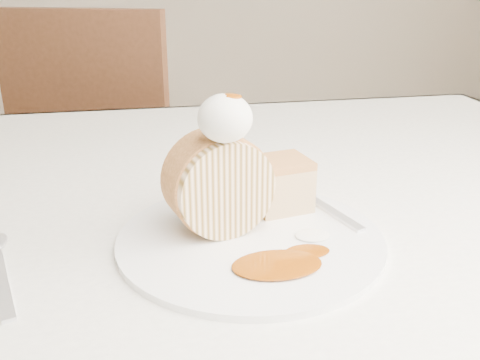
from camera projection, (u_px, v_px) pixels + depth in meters
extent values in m
cube|color=white|center=(198.00, 193.00, 0.78)|extent=(1.40, 0.90, 0.04)
cube|color=white|center=(177.00, 167.00, 1.23)|extent=(1.40, 0.01, 0.28)
cylinder|color=brown|center=(428.00, 255.00, 1.36)|extent=(0.06, 0.06, 0.71)
cube|color=brown|center=(122.00, 167.00, 1.67)|extent=(0.57, 0.57, 0.04)
cube|color=brown|center=(85.00, 102.00, 1.39)|extent=(0.43, 0.19, 0.47)
cylinder|color=brown|center=(198.00, 214.00, 1.90)|extent=(0.04, 0.04, 0.43)
cylinder|color=brown|center=(97.00, 207.00, 1.96)|extent=(0.04, 0.04, 0.43)
cylinder|color=brown|center=(166.00, 270.00, 1.56)|extent=(0.04, 0.04, 0.43)
cylinder|color=brown|center=(45.00, 259.00, 1.61)|extent=(0.04, 0.04, 0.43)
cylinder|color=white|center=(250.00, 239.00, 0.60)|extent=(0.35, 0.35, 0.01)
cylinder|color=#FEDDB1|center=(219.00, 184.00, 0.59)|extent=(0.12, 0.09, 0.11)
cube|color=tan|center=(280.00, 187.00, 0.65)|extent=(0.08, 0.07, 0.05)
ellipsoid|color=white|center=(225.00, 118.00, 0.54)|extent=(0.06, 0.06, 0.05)
ellipsoid|color=#863B05|center=(228.00, 91.00, 0.53)|extent=(0.03, 0.02, 0.01)
cube|color=silver|center=(329.00, 210.00, 0.65)|extent=(0.07, 0.18, 0.00)
cube|color=silver|center=(2.00, 283.00, 0.52)|extent=(0.07, 0.17, 0.00)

